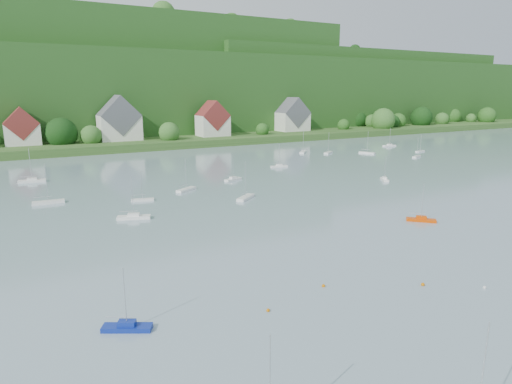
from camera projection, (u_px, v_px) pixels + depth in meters
far_shore_strip at (102, 142)px, 187.99m from camera, size 600.00×60.00×3.00m
forested_ridge at (77, 90)px, 241.86m from camera, size 620.00×181.22×69.89m
village_building_1 at (22, 129)px, 162.82m from camera, size 12.00×9.36×14.00m
village_building_2 at (119, 122)px, 178.16m from camera, size 16.00×11.44×18.00m
village_building_3 at (213, 121)px, 195.52m from camera, size 13.00×10.40×15.50m
village_building_4 at (293, 117)px, 220.14m from camera, size 15.00×10.40×16.50m
near_sailboat_1 at (127, 326)px, 42.83m from camera, size 4.83×3.46×6.44m
near_sailboat_5 at (421, 219)px, 78.48m from camera, size 4.56×4.52×6.77m
mooring_buoy_1 at (484, 288)px, 51.93m from camera, size 0.42×0.42×0.42m
mooring_buoy_2 at (423, 285)px, 52.74m from camera, size 0.44×0.44×0.44m
mooring_buoy_3 at (323, 287)px, 52.38m from camera, size 0.42×0.42×0.42m
mooring_buoy_5 at (268, 311)px, 46.57m from camera, size 0.39×0.39×0.39m
far_sailboat_cluster at (203, 173)px, 122.00m from camera, size 197.32×68.16×8.71m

